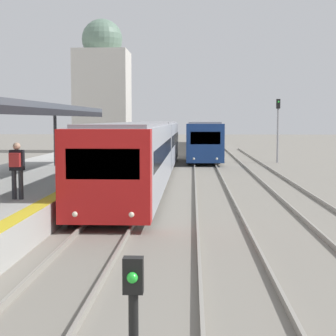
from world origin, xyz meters
The scene contains 6 objects.
person_on_platform centered at (-2.64, 15.57, 1.85)m, with size 0.40×0.40×1.66m.
train_near centered at (0.00, 29.98, 1.69)m, with size 2.65×30.31×3.05m.
train_far centered at (3.35, 58.25, 1.68)m, with size 2.59×42.24×3.03m.
signal_post_near centered at (1.89, 4.89, 1.15)m, with size 0.20×0.21×1.85m.
signal_mast_far centered at (8.78, 41.31, 2.98)m, with size 0.28×0.29×4.70m.
distant_domed_building centered at (-6.38, 54.89, 6.11)m, with size 5.16×5.16×12.98m.
Camera 1 is at (2.46, -0.48, 3.20)m, focal length 60.00 mm.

